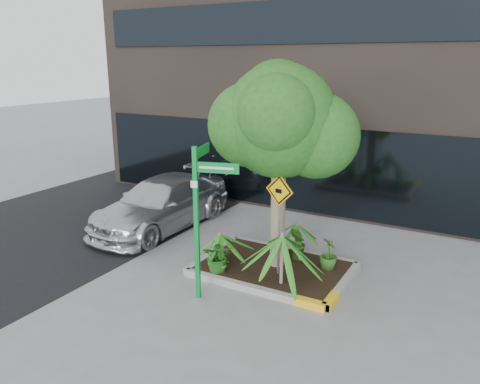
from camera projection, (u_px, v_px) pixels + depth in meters
The scene contains 14 objects.
ground at pixel (259, 275), 10.30m from camera, with size 80.00×80.00×0.00m, color gray.
asphalt_road at pixel (56, 225), 13.35m from camera, with size 7.00×80.00×0.01m, color black.
planter at pixel (274, 268), 10.40m from camera, with size 3.35×2.36×0.15m.
tree at pixel (280, 121), 9.62m from camera, with size 3.06×2.71×4.59m.
palm_front at pixel (282, 236), 9.31m from camera, with size 1.24×1.24×1.38m.
palm_left at pixel (220, 234), 10.37m from camera, with size 0.82×0.82×0.91m.
palm_back at pixel (297, 224), 10.90m from camera, with size 0.87×0.87×0.97m.
parked_car at pixel (162, 203), 13.10m from camera, with size 1.92×4.72×1.37m, color silver.
shrub_a at pixel (218, 256), 10.04m from camera, with size 0.65×0.65×0.72m, color #22621C.
shrub_b at pixel (329, 254), 10.17m from camera, with size 0.39×0.39×0.69m, color #2B5C1B.
shrub_c at pixel (223, 259), 10.00m from camera, with size 0.33×0.33×0.63m, color #377323.
shrub_d at pixel (298, 243), 10.62m from camera, with size 0.44×0.44×0.79m, color #285619.
street_sign_post at pixel (200, 207), 8.85m from camera, with size 1.05×0.88×3.05m.
cattle_sign at pixel (279, 208), 9.62m from camera, with size 0.66×0.16×2.19m.
Camera 1 is at (4.22, -8.43, 4.56)m, focal length 35.00 mm.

